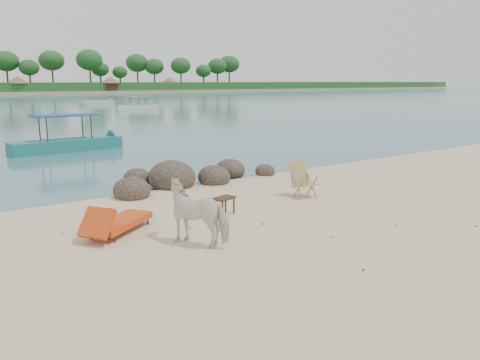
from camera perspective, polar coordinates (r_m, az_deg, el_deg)
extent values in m
ellipsoid|color=#302A20|center=(14.41, -13.06, -1.36)|extent=(1.10, 1.21, 0.83)
ellipsoid|color=#302A20|center=(15.70, -8.30, 0.20)|extent=(1.53, 1.69, 1.15)
ellipsoid|color=#302A20|center=(16.04, -3.18, 0.27)|extent=(1.09, 1.19, 0.81)
ellipsoid|color=#302A20|center=(17.34, -1.21, 1.16)|extent=(1.07, 1.18, 0.81)
ellipsoid|color=#302A20|center=(17.43, 3.08, 1.00)|extent=(0.72, 0.79, 0.54)
ellipsoid|color=#302A20|center=(16.29, -12.39, 0.09)|extent=(0.93, 1.02, 0.70)
ellipsoid|color=#302A20|center=(17.14, -7.71, 0.66)|extent=(0.64, 0.70, 0.48)
imported|color=white|center=(10.05, -4.97, -4.06)|extent=(1.43, 1.73, 1.34)
plane|color=brown|center=(10.69, 11.04, -6.99)|extent=(0.14, 0.14, 0.00)
plane|color=brown|center=(11.91, 18.40, -5.41)|extent=(0.13, 0.13, 0.00)
plane|color=brown|center=(11.44, 2.78, -5.51)|extent=(0.13, 0.13, 0.00)
plane|color=brown|center=(12.53, -12.23, -4.21)|extent=(0.14, 0.14, 0.00)
plane|color=brown|center=(11.22, -6.10, -5.92)|extent=(0.14, 0.14, 0.00)
plane|color=brown|center=(11.47, -20.75, -6.25)|extent=(0.10, 0.10, 0.00)
plane|color=brown|center=(9.05, 14.80, -10.73)|extent=(0.13, 0.13, 0.00)
plane|color=brown|center=(12.08, -6.25, -4.61)|extent=(0.14, 0.14, 0.00)
plane|color=brown|center=(11.57, -17.61, -5.86)|extent=(0.12, 0.12, 0.00)
plane|color=brown|center=(12.58, 26.77, -5.19)|extent=(0.12, 0.12, 0.00)
plane|color=brown|center=(14.66, 12.36, -1.85)|extent=(0.13, 0.13, 0.00)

